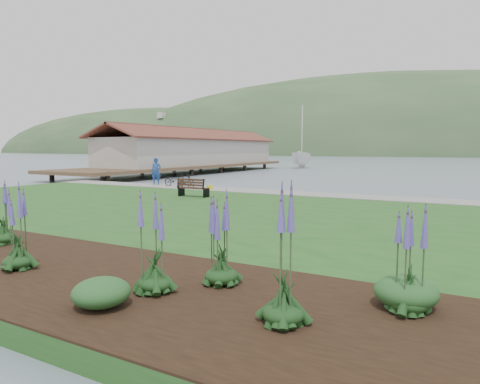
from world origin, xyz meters
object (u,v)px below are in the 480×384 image
(bicycle_a, at_px, (174,180))
(sailboat, at_px, (302,168))
(park_bench, at_px, (193,187))
(person, at_px, (156,169))

(bicycle_a, relative_size, sailboat, 0.05)
(park_bench, xyz_separation_m, person, (-6.42, 4.72, 0.61))
(park_bench, distance_m, sailboat, 43.61)
(park_bench, xyz_separation_m, sailboat, (-10.03, 42.43, -0.90))
(bicycle_a, bearing_deg, sailboat, 6.67)
(sailboat, bearing_deg, bicycle_a, -92.30)
(park_bench, xyz_separation_m, bicycle_a, (-4.60, 4.42, -0.09))
(park_bench, bearing_deg, person, 141.48)
(person, bearing_deg, park_bench, -60.81)
(bicycle_a, height_order, sailboat, sailboat)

